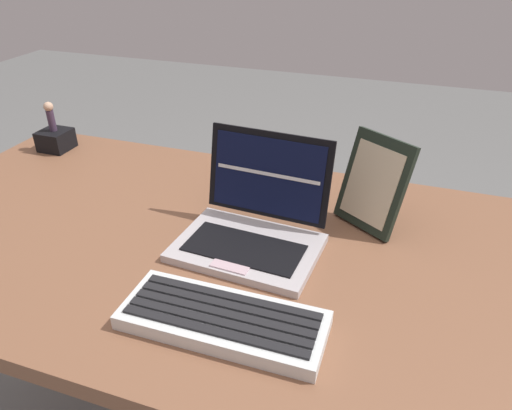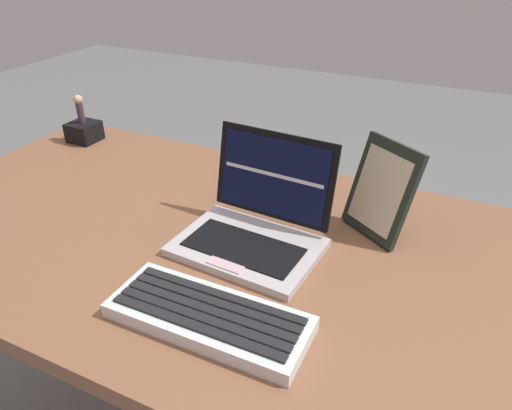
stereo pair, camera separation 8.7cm
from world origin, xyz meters
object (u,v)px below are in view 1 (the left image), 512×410
at_px(photo_frame, 374,184).
at_px(figurine_stand, 56,140).
at_px(laptop_front, 253,226).
at_px(external_keyboard, 223,320).
at_px(figurine, 50,115).

bearing_deg(photo_frame, figurine_stand, 172.88).
height_order(laptop_front, external_keyboard, laptop_front).
distance_m(laptop_front, external_keyboard, 0.23).
bearing_deg(external_keyboard, figurine_stand, 145.40).
bearing_deg(figurine_stand, figurine, 0.00).
height_order(laptop_front, photo_frame, laptop_front).
relative_size(photo_frame, figurine, 2.37).
relative_size(figurine_stand, figurine, 0.97).
distance_m(external_keyboard, photo_frame, 0.42).
xyz_separation_m(photo_frame, figurine_stand, (-0.87, 0.11, -0.07)).
height_order(laptop_front, figurine, laptop_front).
distance_m(photo_frame, figurine_stand, 0.88).
height_order(photo_frame, figurine, photo_frame).
bearing_deg(photo_frame, figurine, 172.88).
bearing_deg(external_keyboard, laptop_front, 97.73).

